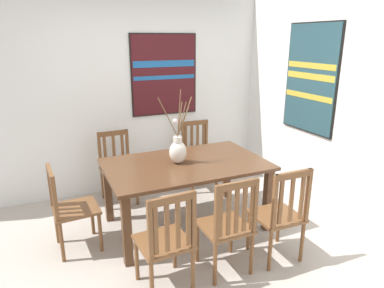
# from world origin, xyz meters

# --- Properties ---
(ground_plane) EXTENTS (6.40, 6.40, 0.03)m
(ground_plane) POSITION_xyz_m (0.00, 0.00, -0.01)
(ground_plane) COLOR #B2A89E
(wall_back) EXTENTS (6.40, 0.12, 2.70)m
(wall_back) POSITION_xyz_m (0.00, 1.86, 1.35)
(wall_back) COLOR white
(wall_back) RESTS_ON ground_plane
(wall_side) EXTENTS (0.12, 6.40, 2.70)m
(wall_side) POSITION_xyz_m (1.86, 0.00, 1.35)
(wall_side) COLOR white
(wall_side) RESTS_ON ground_plane
(dining_table) EXTENTS (1.71, 1.07, 0.75)m
(dining_table) POSITION_xyz_m (0.17, 0.50, 0.65)
(dining_table) COLOR #51331E
(dining_table) RESTS_ON ground_plane
(centerpiece_vase) EXTENTS (0.36, 0.24, 0.79)m
(centerpiece_vase) POSITION_xyz_m (0.09, 0.52, 0.90)
(centerpiece_vase) COLOR silver
(centerpiece_vase) RESTS_ON dining_table
(chair_0) EXTENTS (0.45, 0.45, 0.88)m
(chair_0) POSITION_xyz_m (-1.05, 0.53, 0.46)
(chair_0) COLOR brown
(chair_0) RESTS_ON ground_plane
(chair_1) EXTENTS (0.43, 0.43, 0.95)m
(chair_1) POSITION_xyz_m (0.72, -0.44, 0.48)
(chair_1) COLOR brown
(chair_1) RESTS_ON ground_plane
(chair_2) EXTENTS (0.42, 0.42, 0.94)m
(chair_2) POSITION_xyz_m (0.18, -0.42, 0.48)
(chair_2) COLOR brown
(chair_2) RESTS_ON ground_plane
(chair_3) EXTENTS (0.43, 0.43, 0.90)m
(chair_3) POSITION_xyz_m (-0.39, 1.44, 0.46)
(chair_3) COLOR brown
(chair_3) RESTS_ON ground_plane
(chair_4) EXTENTS (0.44, 0.44, 0.92)m
(chair_4) POSITION_xyz_m (0.75, 1.44, 0.48)
(chair_4) COLOR brown
(chair_4) RESTS_ON ground_plane
(chair_5) EXTENTS (0.45, 0.45, 0.93)m
(chair_5) POSITION_xyz_m (-0.39, -0.43, 0.48)
(chair_5) COLOR brown
(chair_5) RESTS_ON ground_plane
(painting_on_back_wall) EXTENTS (0.93, 0.05, 1.09)m
(painting_on_back_wall) POSITION_xyz_m (0.40, 1.79, 1.56)
(painting_on_back_wall) COLOR black
(painting_on_side_wall) EXTENTS (0.05, 0.84, 1.29)m
(painting_on_side_wall) POSITION_xyz_m (1.79, 0.50, 1.57)
(painting_on_side_wall) COLOR black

